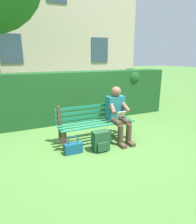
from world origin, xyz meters
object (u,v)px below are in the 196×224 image
object	(u,v)px
person_seated	(118,113)
handbag	(74,148)
backpack	(101,141)
park_bench	(95,122)

from	to	relation	value
person_seated	handbag	xyz separation A→B (m)	(1.08, 0.24, -0.49)
handbag	person_seated	bearing A→B (deg)	-167.44
person_seated	backpack	bearing A→B (deg)	31.35
park_bench	backpack	bearing A→B (deg)	79.41
park_bench	person_seated	distance (m)	0.53
person_seated	handbag	size ratio (longest dim) A/B	3.26
backpack	handbag	xyz separation A→B (m)	(0.52, -0.10, -0.08)
park_bench	backpack	xyz separation A→B (m)	(0.10, 0.51, -0.22)
backpack	handbag	bearing A→B (deg)	-11.07
backpack	park_bench	bearing A→B (deg)	-100.59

